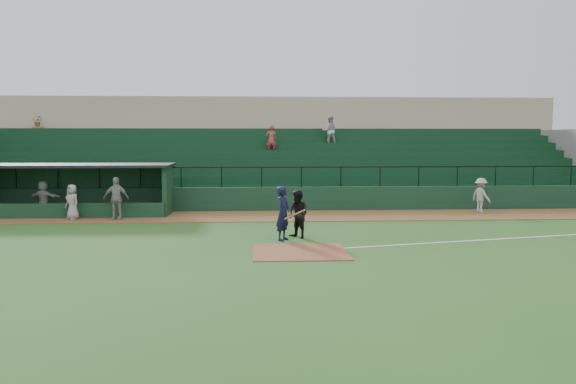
{
  "coord_description": "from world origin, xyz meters",
  "views": [
    {
      "loc": [
        -1.54,
        -19.83,
        3.58
      ],
      "look_at": [
        0.0,
        5.0,
        1.4
      ],
      "focal_mm": 37.48,
      "sensor_mm": 36.0,
      "label": 1
    }
  ],
  "objects": [
    {
      "name": "stadium_structure",
      "position": [
        -0.0,
        16.46,
        2.3
      ],
      "size": [
        38.0,
        13.08,
        6.4
      ],
      "color": "#10321D",
      "rests_on": "ground"
    },
    {
      "name": "dugout_player_c",
      "position": [
        -11.18,
        8.64,
        0.86
      ],
      "size": [
        1.62,
        0.96,
        1.67
      ],
      "primitive_type": "imported",
      "rotation": [
        0.0,
        0.0,
        2.82
      ],
      "color": "#9C9792",
      "rests_on": "warning_track"
    },
    {
      "name": "warning_track",
      "position": [
        0.0,
        8.0,
        0.01
      ],
      "size": [
        40.0,
        4.0,
        0.03
      ],
      "primitive_type": "cube",
      "color": "brown",
      "rests_on": "ground"
    },
    {
      "name": "dugout",
      "position": [
        -9.75,
        9.56,
        1.33
      ],
      "size": [
        8.9,
        3.2,
        2.42
      ],
      "color": "#10321D",
      "rests_on": "ground"
    },
    {
      "name": "dugout_player_b",
      "position": [
        -9.5,
        7.31,
        0.81
      ],
      "size": [
        0.91,
        0.86,
        1.56
      ],
      "primitive_type": "imported",
      "rotation": [
        0.0,
        0.0,
        -0.66
      ],
      "color": "#9D9993",
      "rests_on": "warning_track"
    },
    {
      "name": "umpire",
      "position": [
        0.16,
        1.76,
        0.87
      ],
      "size": [
        1.05,
        1.07,
        1.74
      ],
      "primitive_type": "imported",
      "rotation": [
        0.0,
        0.0,
        -0.88
      ],
      "color": "black",
      "rests_on": "ground"
    },
    {
      "name": "dugout_player_a",
      "position": [
        -7.52,
        7.07,
        0.98
      ],
      "size": [
        1.12,
        0.48,
        1.89
      ],
      "primitive_type": "imported",
      "rotation": [
        0.0,
        0.0,
        -0.02
      ],
      "color": "gray",
      "rests_on": "warning_track"
    },
    {
      "name": "home_plate_dirt",
      "position": [
        0.0,
        -1.0,
        0.01
      ],
      "size": [
        3.0,
        3.0,
        0.03
      ],
      "primitive_type": "cube",
      "color": "brown",
      "rests_on": "ground"
    },
    {
      "name": "batter_at_plate",
      "position": [
        -0.4,
        1.28,
        0.97
      ],
      "size": [
        1.16,
        0.84,
        1.93
      ],
      "color": "black",
      "rests_on": "ground"
    },
    {
      "name": "foul_line",
      "position": [
        8.0,
        1.2,
        0.01
      ],
      "size": [
        17.49,
        4.44,
        0.01
      ],
      "primitive_type": "cube",
      "rotation": [
        0.0,
        0.0,
        0.24
      ],
      "color": "white",
      "rests_on": "ground"
    },
    {
      "name": "runner",
      "position": [
        9.63,
        8.57,
        0.87
      ],
      "size": [
        1.01,
        1.25,
        1.68
      ],
      "primitive_type": "imported",
      "rotation": [
        0.0,
        0.0,
        1.99
      ],
      "color": "#A29C97",
      "rests_on": "warning_track"
    },
    {
      "name": "ground",
      "position": [
        0.0,
        0.0,
        0.0
      ],
      "size": [
        90.0,
        90.0,
        0.0
      ],
      "primitive_type": "plane",
      "color": "#234E19",
      "rests_on": "ground"
    }
  ]
}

